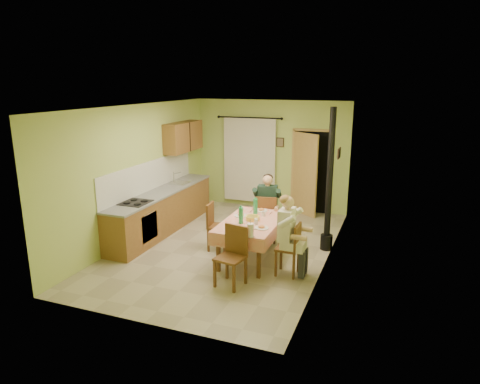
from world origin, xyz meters
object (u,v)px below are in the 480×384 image
at_px(chair_far, 267,227).
at_px(man_far, 267,200).
at_px(chair_left, 218,236).
at_px(stove_flue, 329,200).
at_px(chair_right, 288,259).
at_px(chair_near, 231,268).
at_px(man_right, 288,226).
at_px(dining_table, 252,240).

bearing_deg(chair_far, man_far, 90.00).
distance_m(chair_left, stove_flue, 2.28).
distance_m(chair_right, stove_flue, 1.62).
xyz_separation_m(chair_near, man_far, (-0.06, 2.16, 0.59)).
height_order(chair_far, stove_flue, stove_flue).
distance_m(chair_near, chair_left, 1.56).
distance_m(man_far, man_right, 1.65).
distance_m(dining_table, chair_left, 0.82).
bearing_deg(chair_left, chair_right, 62.86).
height_order(chair_near, chair_left, chair_near).
distance_m(chair_far, chair_right, 1.65).
bearing_deg(chair_left, man_far, 131.50).
xyz_separation_m(man_far, man_right, (0.82, -1.44, 0.00)).
distance_m(chair_left, man_right, 1.79).
xyz_separation_m(dining_table, chair_far, (-0.02, 1.04, -0.09)).
xyz_separation_m(chair_right, chair_left, (-1.59, 0.61, 0.00)).
bearing_deg(chair_near, man_right, -126.15).
height_order(chair_far, chair_near, chair_far).
distance_m(chair_far, man_right, 1.74).
relative_size(chair_far, chair_left, 1.05).
distance_m(dining_table, man_right, 1.01).
height_order(chair_far, chair_left, chair_far).
height_order(chair_far, chair_right, chair_far).
xyz_separation_m(man_far, stove_flue, (1.26, -0.05, 0.15)).
height_order(dining_table, chair_right, chair_right).
height_order(chair_near, man_right, man_right).
relative_size(dining_table, man_right, 1.22).
relative_size(chair_far, stove_flue, 0.35).
bearing_deg(chair_left, dining_table, 67.71).
bearing_deg(stove_flue, chair_right, -107.10).
bearing_deg(chair_right, man_right, 90.00).
bearing_deg(man_right, chair_left, 69.75).
height_order(dining_table, man_far, man_far).
xyz_separation_m(dining_table, chair_right, (0.81, -0.39, -0.09)).
bearing_deg(chair_near, chair_left, -48.38).
relative_size(dining_table, stove_flue, 0.60).
distance_m(dining_table, man_far, 1.16).
bearing_deg(stove_flue, chair_left, -159.07).
xyz_separation_m(chair_far, chair_right, (0.83, -1.42, -0.00)).
bearing_deg(dining_table, chair_far, 90.91).
xyz_separation_m(chair_right, man_far, (-0.83, 1.44, 0.59)).
xyz_separation_m(chair_far, chair_near, (0.06, -2.14, -0.00)).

